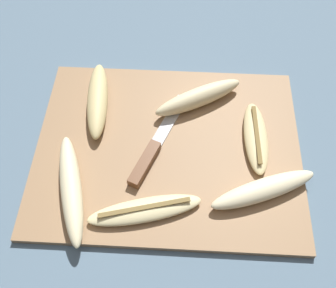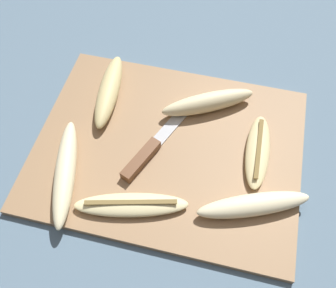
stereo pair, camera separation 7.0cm
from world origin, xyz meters
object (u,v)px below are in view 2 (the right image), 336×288
at_px(banana_soft_right, 131,205).
at_px(banana_pale_long, 65,172).
at_px(knife, 149,151).
at_px(banana_cream_curved, 208,102).
at_px(banana_mellow_near, 258,151).
at_px(banana_spotted_left, 109,91).
at_px(banana_bright_far, 253,205).

relative_size(banana_soft_right, banana_pale_long, 0.91).
xyz_separation_m(knife, banana_cream_curved, (0.08, 0.13, 0.01)).
bearing_deg(banana_soft_right, banana_mellow_near, 38.77).
relative_size(knife, banana_spotted_left, 1.14).
bearing_deg(banana_cream_curved, knife, -123.61).
bearing_deg(banana_mellow_near, banana_cream_curved, 142.56).
relative_size(banana_mellow_near, banana_pale_long, 0.75).
distance_m(banana_bright_far, banana_spotted_left, 0.35).
height_order(banana_cream_curved, banana_soft_right, banana_cream_curved).
bearing_deg(banana_cream_curved, banana_mellow_near, -37.44).
bearing_deg(banana_spotted_left, banana_pale_long, -94.82).
height_order(banana_mellow_near, banana_cream_curved, banana_cream_curved).
bearing_deg(knife, banana_cream_curved, 78.43).
bearing_deg(banana_pale_long, banana_cream_curved, 44.28).
bearing_deg(banana_pale_long, banana_soft_right, -13.19).
relative_size(knife, banana_bright_far, 1.12).
relative_size(banana_bright_far, banana_pale_long, 0.90).
xyz_separation_m(knife, banana_pale_long, (-0.13, -0.08, 0.01)).
bearing_deg(banana_soft_right, banana_pale_long, 166.81).
distance_m(banana_bright_far, banana_soft_right, 0.20).
relative_size(banana_cream_curved, banana_soft_right, 0.92).
relative_size(banana_bright_far, banana_cream_curved, 1.07).
bearing_deg(banana_spotted_left, banana_soft_right, -63.44).
bearing_deg(banana_mellow_near, banana_pale_long, -158.65).
relative_size(knife, banana_soft_right, 1.10).
relative_size(banana_bright_far, banana_mellow_near, 1.20).
relative_size(banana_spotted_left, banana_pale_long, 0.88).
bearing_deg(banana_soft_right, banana_cream_curved, 70.19).
bearing_deg(knife, banana_pale_long, -126.03).
distance_m(banana_mellow_near, banana_pale_long, 0.34).
bearing_deg(banana_cream_curved, banana_soft_right, -109.81).
height_order(banana_bright_far, banana_mellow_near, banana_bright_far).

